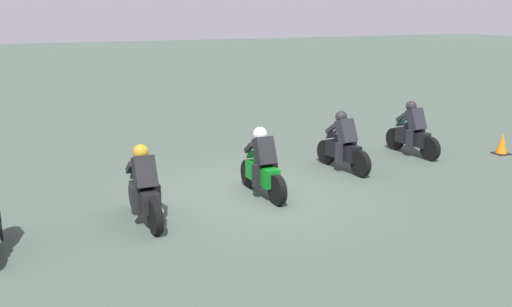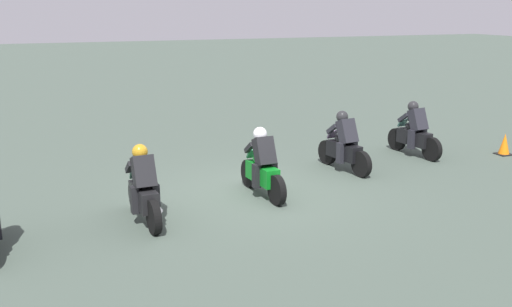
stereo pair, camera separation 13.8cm
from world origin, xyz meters
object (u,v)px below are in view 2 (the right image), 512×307
(rider_lane_a, at_px, (415,133))
(rider_lane_b, at_px, (344,146))
(rider_lane_d, at_px, (143,191))
(traffic_cone, at_px, (504,145))
(rider_lane_c, at_px, (262,168))

(rider_lane_a, height_order, rider_lane_b, same)
(rider_lane_b, distance_m, rider_lane_d, 5.71)
(rider_lane_a, xyz_separation_m, rider_lane_d, (-2.38, 8.02, 0.00))
(rider_lane_a, bearing_deg, traffic_cone, -115.99)
(rider_lane_c, height_order, traffic_cone, rider_lane_c)
(rider_lane_a, relative_size, rider_lane_d, 1.00)
(rider_lane_b, height_order, rider_lane_c, same)
(rider_lane_c, relative_size, traffic_cone, 3.40)
(rider_lane_a, bearing_deg, rider_lane_b, 97.78)
(rider_lane_a, height_order, traffic_cone, rider_lane_a)
(rider_lane_d, bearing_deg, rider_lane_a, -76.32)
(rider_lane_d, bearing_deg, rider_lane_b, -74.84)
(rider_lane_c, distance_m, rider_lane_d, 2.81)
(traffic_cone, bearing_deg, rider_lane_c, 96.33)
(rider_lane_b, xyz_separation_m, rider_lane_c, (-1.13, 2.70, 0.00))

